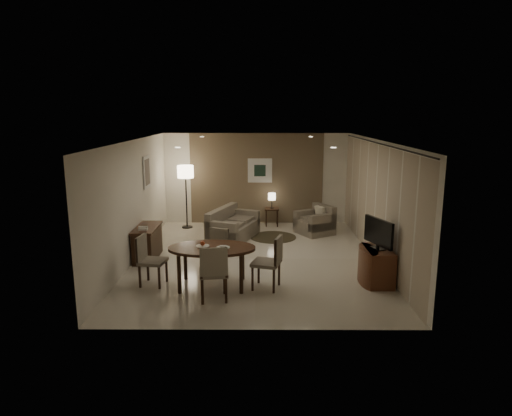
{
  "coord_description": "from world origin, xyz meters",
  "views": [
    {
      "loc": [
        0.05,
        -10.03,
        3.32
      ],
      "look_at": [
        0.0,
        0.2,
        1.15
      ],
      "focal_mm": 32.0,
      "sensor_mm": 36.0,
      "label": 1
    }
  ],
  "objects_px": {
    "chair_far": "(215,252)",
    "armchair": "(315,220)",
    "chair_left": "(153,261)",
    "chair_right": "(266,262)",
    "dining_table": "(212,267)",
    "sofa": "(234,224)",
    "tv_cabinet": "(378,266)",
    "chair_near": "(213,272)",
    "console_desk": "(147,243)",
    "floor_lamp": "(186,197)",
    "side_table": "(272,217)"
  },
  "relations": [
    {
      "from": "chair_near",
      "to": "armchair",
      "type": "relative_size",
      "value": 1.17
    },
    {
      "from": "tv_cabinet",
      "to": "armchair",
      "type": "xyz_separation_m",
      "value": [
        -0.79,
        3.7,
        0.04
      ]
    },
    {
      "from": "chair_far",
      "to": "sofa",
      "type": "bearing_deg",
      "value": 105.69
    },
    {
      "from": "sofa",
      "to": "floor_lamp",
      "type": "height_order",
      "value": "floor_lamp"
    },
    {
      "from": "dining_table",
      "to": "armchair",
      "type": "relative_size",
      "value": 1.9
    },
    {
      "from": "chair_right",
      "to": "floor_lamp",
      "type": "distance_m",
      "value": 5.16
    },
    {
      "from": "chair_near",
      "to": "side_table",
      "type": "relative_size",
      "value": 1.97
    },
    {
      "from": "chair_left",
      "to": "side_table",
      "type": "distance_m",
      "value": 5.34
    },
    {
      "from": "dining_table",
      "to": "chair_left",
      "type": "height_order",
      "value": "chair_left"
    },
    {
      "from": "chair_far",
      "to": "chair_near",
      "type": "bearing_deg",
      "value": -64.83
    },
    {
      "from": "chair_left",
      "to": "sofa",
      "type": "distance_m",
      "value": 3.58
    },
    {
      "from": "chair_left",
      "to": "armchair",
      "type": "distance_m",
      "value": 5.25
    },
    {
      "from": "chair_left",
      "to": "floor_lamp",
      "type": "distance_m",
      "value": 4.5
    },
    {
      "from": "armchair",
      "to": "floor_lamp",
      "type": "bearing_deg",
      "value": -130.3
    },
    {
      "from": "console_desk",
      "to": "chair_far",
      "type": "height_order",
      "value": "chair_far"
    },
    {
      "from": "chair_near",
      "to": "armchair",
      "type": "bearing_deg",
      "value": -125.59
    },
    {
      "from": "console_desk",
      "to": "floor_lamp",
      "type": "bearing_deg",
      "value": 80.74
    },
    {
      "from": "dining_table",
      "to": "chair_near",
      "type": "distance_m",
      "value": 0.65
    },
    {
      "from": "chair_right",
      "to": "chair_left",
      "type": "bearing_deg",
      "value": -77.98
    },
    {
      "from": "chair_near",
      "to": "chair_left",
      "type": "distance_m",
      "value": 1.43
    },
    {
      "from": "tv_cabinet",
      "to": "floor_lamp",
      "type": "xyz_separation_m",
      "value": [
        -4.42,
        4.36,
        0.56
      ]
    },
    {
      "from": "chair_near",
      "to": "side_table",
      "type": "distance_m",
      "value": 5.58
    },
    {
      "from": "chair_right",
      "to": "sofa",
      "type": "relative_size",
      "value": 0.6
    },
    {
      "from": "floor_lamp",
      "to": "armchair",
      "type": "bearing_deg",
      "value": -10.21
    },
    {
      "from": "sofa",
      "to": "dining_table",
      "type": "bearing_deg",
      "value": -163.6
    },
    {
      "from": "sofa",
      "to": "tv_cabinet",
      "type": "bearing_deg",
      "value": -116.33
    },
    {
      "from": "chair_near",
      "to": "sofa",
      "type": "distance_m",
      "value": 4.01
    },
    {
      "from": "dining_table",
      "to": "chair_left",
      "type": "xyz_separation_m",
      "value": [
        -1.16,
        0.07,
        0.1
      ]
    },
    {
      "from": "chair_far",
      "to": "armchair",
      "type": "xyz_separation_m",
      "value": [
        2.45,
        3.18,
        -0.07
      ]
    },
    {
      "from": "sofa",
      "to": "chair_left",
      "type": "bearing_deg",
      "value": 177.53
    },
    {
      "from": "sofa",
      "to": "side_table",
      "type": "height_order",
      "value": "sofa"
    },
    {
      "from": "tv_cabinet",
      "to": "chair_right",
      "type": "relative_size",
      "value": 0.87
    },
    {
      "from": "chair_far",
      "to": "armchair",
      "type": "height_order",
      "value": "chair_far"
    },
    {
      "from": "chair_far",
      "to": "side_table",
      "type": "height_order",
      "value": "chair_far"
    },
    {
      "from": "chair_near",
      "to": "chair_far",
      "type": "relative_size",
      "value": 1.12
    },
    {
      "from": "chair_near",
      "to": "floor_lamp",
      "type": "distance_m",
      "value": 5.35
    },
    {
      "from": "chair_right",
      "to": "side_table",
      "type": "xyz_separation_m",
      "value": [
        0.25,
        4.9,
        -0.25
      ]
    },
    {
      "from": "dining_table",
      "to": "chair_left",
      "type": "bearing_deg",
      "value": 176.56
    },
    {
      "from": "tv_cabinet",
      "to": "chair_far",
      "type": "bearing_deg",
      "value": 170.78
    },
    {
      "from": "chair_near",
      "to": "side_table",
      "type": "height_order",
      "value": "chair_near"
    },
    {
      "from": "chair_right",
      "to": "sofa",
      "type": "xyz_separation_m",
      "value": [
        -0.8,
        3.46,
        -0.11
      ]
    },
    {
      "from": "dining_table",
      "to": "chair_far",
      "type": "xyz_separation_m",
      "value": [
        -0.01,
        0.71,
        0.07
      ]
    },
    {
      "from": "chair_left",
      "to": "chair_right",
      "type": "relative_size",
      "value": 0.95
    },
    {
      "from": "console_desk",
      "to": "tv_cabinet",
      "type": "height_order",
      "value": "console_desk"
    },
    {
      "from": "chair_near",
      "to": "side_table",
      "type": "bearing_deg",
      "value": -110.52
    },
    {
      "from": "chair_near",
      "to": "sofa",
      "type": "height_order",
      "value": "chair_near"
    },
    {
      "from": "dining_table",
      "to": "floor_lamp",
      "type": "bearing_deg",
      "value": 104.65
    },
    {
      "from": "chair_right",
      "to": "sofa",
      "type": "height_order",
      "value": "chair_right"
    },
    {
      "from": "floor_lamp",
      "to": "side_table",
      "type": "bearing_deg",
      "value": 6.12
    },
    {
      "from": "chair_near",
      "to": "chair_right",
      "type": "distance_m",
      "value": 1.09
    }
  ]
}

